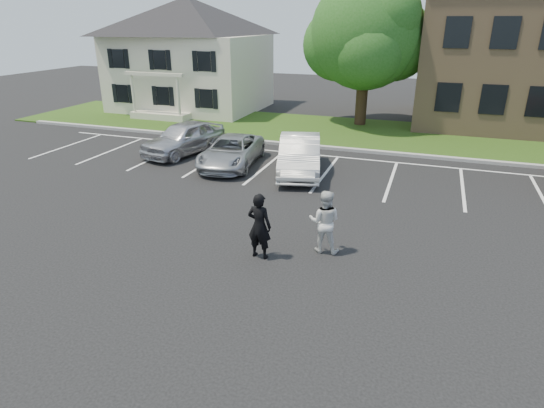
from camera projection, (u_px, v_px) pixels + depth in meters
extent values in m
plane|color=black|center=(260.00, 257.00, 12.84)|extent=(90.00, 90.00, 0.00)
cube|color=gray|center=(343.00, 149.00, 23.28)|extent=(40.00, 0.30, 0.15)
cube|color=#24460E|center=(357.00, 133.00, 26.79)|extent=(44.00, 8.00, 0.08)
cube|color=silver|center=(68.00, 146.00, 24.14)|extent=(0.12, 5.20, 0.01)
cube|color=silver|center=(112.00, 150.00, 23.27)|extent=(0.12, 5.20, 0.01)
cube|color=silver|center=(159.00, 156.00, 22.41)|extent=(0.12, 5.20, 0.01)
cube|color=silver|center=(210.00, 161.00, 21.55)|extent=(0.12, 5.20, 0.01)
cube|color=silver|center=(265.00, 167.00, 20.68)|extent=(0.12, 5.20, 0.01)
cube|color=silver|center=(325.00, 173.00, 19.82)|extent=(0.12, 5.20, 0.01)
cube|color=silver|center=(391.00, 180.00, 18.95)|extent=(0.12, 5.20, 0.01)
cube|color=silver|center=(463.00, 188.00, 18.09)|extent=(0.12, 5.20, 0.01)
cube|color=silver|center=(542.00, 197.00, 17.23)|extent=(0.12, 5.20, 0.01)
cube|color=silver|center=(367.00, 160.00, 21.74)|extent=(34.00, 0.12, 0.01)
cube|color=beige|center=(191.00, 73.00, 33.33)|extent=(10.00, 8.00, 5.20)
pyramid|color=black|center=(188.00, 17.00, 31.89)|extent=(10.30, 8.24, 2.40)
cube|color=beige|center=(162.00, 116.00, 30.46)|extent=(4.00, 1.60, 0.50)
cylinder|color=beige|center=(134.00, 99.00, 30.04)|extent=(0.18, 0.18, 2.70)
cylinder|color=beige|center=(179.00, 102.00, 29.00)|extent=(0.18, 0.18, 2.70)
cube|color=beige|center=(153.00, 74.00, 28.90)|extent=(4.20, 0.25, 0.20)
cube|color=black|center=(163.00, 96.00, 30.23)|extent=(0.90, 0.06, 1.20)
cube|color=black|center=(160.00, 60.00, 29.36)|extent=(0.90, 0.06, 1.20)
cube|color=black|center=(155.00, 96.00, 30.43)|extent=(0.32, 0.05, 1.25)
cube|color=black|center=(172.00, 97.00, 30.03)|extent=(0.32, 0.05, 1.25)
cube|color=black|center=(448.00, 97.00, 25.34)|extent=(1.30, 0.06, 1.60)
cube|color=black|center=(457.00, 32.00, 24.06)|extent=(1.30, 0.06, 1.60)
cube|color=black|center=(493.00, 100.00, 24.63)|extent=(1.30, 0.06, 1.60)
cube|color=black|center=(505.00, 33.00, 23.35)|extent=(1.30, 0.06, 1.60)
cube|color=black|center=(541.00, 102.00, 23.92)|extent=(1.30, 0.06, 1.60)
cylinder|color=black|center=(362.00, 100.00, 28.25)|extent=(0.70, 0.70, 3.20)
sphere|color=#1E5417|center=(366.00, 33.00, 26.78)|extent=(6.60, 6.60, 6.60)
sphere|color=#1E5417|center=(395.00, 42.00, 27.09)|extent=(4.60, 4.60, 4.60)
sphere|color=#1E5417|center=(339.00, 45.00, 27.92)|extent=(4.40, 4.40, 4.40)
sphere|color=#1E5417|center=(368.00, 51.00, 25.69)|extent=(4.00, 4.00, 4.00)
sphere|color=#1E5417|center=(361.00, 27.00, 28.25)|extent=(4.20, 4.20, 4.20)
sphere|color=#1E5417|center=(387.00, 16.00, 25.29)|extent=(3.80, 3.80, 3.80)
imported|color=black|center=(259.00, 226.00, 12.53)|extent=(0.73, 0.52, 1.91)
imported|color=silver|center=(325.00, 222.00, 12.86)|extent=(0.95, 0.76, 1.86)
imported|color=silver|center=(184.00, 138.00, 22.48)|extent=(3.02, 5.03, 1.60)
imported|color=#A4A6AB|center=(231.00, 151.00, 20.70)|extent=(2.75, 4.99, 1.32)
imported|color=silver|center=(300.00, 155.00, 19.63)|extent=(2.90, 5.17, 1.61)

